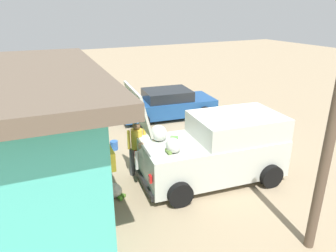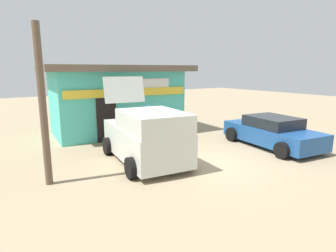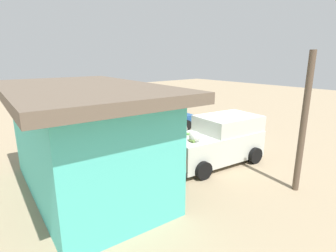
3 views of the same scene
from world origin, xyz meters
name	(u,v)px [view 1 (image 1 of 3)]	position (x,y,z in m)	size (l,w,h in m)	color
ground_plane	(217,149)	(0.00, 0.00, 0.00)	(60.00, 60.00, 0.00)	#9E896B
storefront_bar	(18,139)	(-0.45, 6.30, 1.79)	(7.42, 4.69, 3.46)	#4CC6B7
delivery_van	(217,148)	(-1.59, 1.18, 0.95)	(2.64, 4.54, 2.97)	silver
parked_sedan	(167,104)	(3.94, 0.06, 0.62)	(2.62, 4.48, 1.29)	#1E4C8C
vendor_standing	(137,144)	(-0.39, 3.19, 1.00)	(0.36, 0.57, 1.74)	#4C4C51
customer_bending	(149,163)	(-1.30, 3.19, 0.81)	(0.77, 0.64, 1.30)	#726047
unloaded_banana_pile	(111,191)	(-1.20, 4.28, 0.17)	(0.73, 0.82, 0.39)	silver
paint_bucket	(114,145)	(1.62, 3.33, 0.16)	(0.28, 0.28, 0.32)	blue
utility_pole	(327,151)	(-4.90, 1.01, 2.25)	(0.20, 0.20, 4.50)	brown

